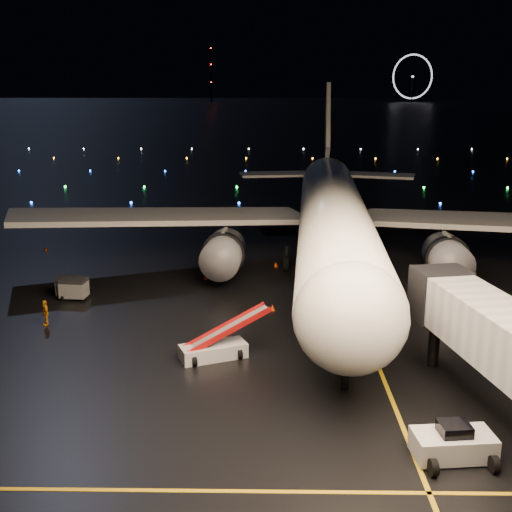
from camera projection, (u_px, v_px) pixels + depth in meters
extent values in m
plane|color=black|center=(257.00, 121.00, 328.12)|extent=(2000.00, 2000.00, 0.00)
cube|color=gold|center=(354.00, 306.00, 52.49)|extent=(0.25, 80.00, 0.02)
cube|color=gold|center=(47.00, 489.00, 28.59)|extent=(60.00, 0.25, 0.02)
cube|color=silver|center=(453.00, 441.00, 30.84)|extent=(4.01, 2.38, 1.82)
imported|color=orange|center=(45.00, 313.00, 48.08)|extent=(1.00, 1.23, 1.95)
cone|color=#FF4909|center=(272.00, 307.00, 51.39)|extent=(0.46, 0.46, 0.51)
cone|color=#FF4909|center=(276.00, 264.00, 63.85)|extent=(0.47, 0.47, 0.48)
cone|color=#FF4909|center=(206.00, 277.00, 59.74)|extent=(0.44, 0.44, 0.50)
cone|color=#FF4909|center=(46.00, 249.00, 69.96)|extent=(0.50, 0.50, 0.52)
cylinder|color=black|center=(211.00, 73.00, 746.10)|extent=(1.80, 1.80, 64.00)
cube|color=gray|center=(74.00, 289.00, 54.03)|extent=(2.27, 1.70, 1.81)
cube|color=gray|center=(69.00, 287.00, 54.75)|extent=(1.96, 1.39, 1.65)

